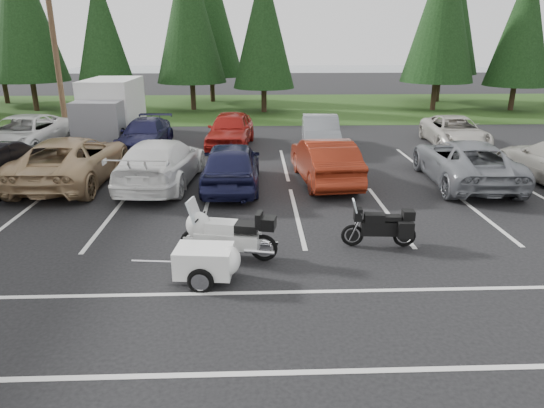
{
  "coord_description": "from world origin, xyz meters",
  "views": [
    {
      "loc": [
        -0.72,
        -12.21,
        4.93
      ],
      "look_at": [
        -0.28,
        -0.5,
        0.87
      ],
      "focal_mm": 32.0,
      "sensor_mm": 36.0,
      "label": 1
    }
  ],
  "objects": [
    {
      "name": "car_near_5",
      "position": [
        1.77,
        4.4,
        0.79
      ],
      "size": [
        2.1,
        4.92,
        1.58
      ],
      "primitive_type": "imported",
      "rotation": [
        0.0,
        0.0,
        3.23
      ],
      "color": "maroon",
      "rests_on": "ground"
    },
    {
      "name": "conifer_4",
      "position": [
        -5.0,
        22.9,
        6.53
      ],
      "size": [
        4.8,
        4.8,
        11.17
      ],
      "color": "#332316",
      "rests_on": "ground"
    },
    {
      "name": "touring_motorcycle",
      "position": [
        -1.35,
        -1.82,
        0.71
      ],
      "size": [
        2.69,
        1.32,
        1.43
      ],
      "primitive_type": null,
      "rotation": [
        0.0,
        0.0,
        -0.21
      ],
      "color": "silver",
      "rests_on": "ground"
    },
    {
      "name": "utility_pole",
      "position": [
        -10.0,
        12.0,
        4.7
      ],
      "size": [
        1.6,
        0.26,
        9.0
      ],
      "color": "#473321",
      "rests_on": "ground"
    },
    {
      "name": "conifer_7",
      "position": [
        17.5,
        21.8,
        5.81
      ],
      "size": [
        4.27,
        4.27,
        9.94
      ],
      "color": "#332316",
      "rests_on": "ground"
    },
    {
      "name": "conifer_5",
      "position": [
        0.0,
        21.6,
        5.63
      ],
      "size": [
        4.14,
        4.14,
        9.63
      ],
      "color": "#332316",
      "rests_on": "ground"
    },
    {
      "name": "conifer_3",
      "position": [
        -10.5,
        21.4,
        5.27
      ],
      "size": [
        3.87,
        3.87,
        9.02
      ],
      "color": "#332316",
      "rests_on": "ground"
    },
    {
      "name": "cargo_trailer",
      "position": [
        -1.79,
        -2.96,
        0.4
      ],
      "size": [
        1.81,
        1.14,
        0.79
      ],
      "primitive_type": null,
      "rotation": [
        0.0,
        0.0,
        -0.1
      ],
      "color": "white",
      "rests_on": "ground"
    },
    {
      "name": "box_truck",
      "position": [
        -8.0,
        12.5,
        1.45
      ],
      "size": [
        2.4,
        5.6,
        2.9
      ],
      "primitive_type": null,
      "color": "silver",
      "rests_on": "ground"
    },
    {
      "name": "conifer_2",
      "position": [
        -16.0,
        22.8,
        6.95
      ],
      "size": [
        5.1,
        5.1,
        11.89
      ],
      "color": "#332316",
      "rests_on": "ground"
    },
    {
      "name": "adventure_motorcycle",
      "position": [
        2.32,
        -1.27,
        0.62
      ],
      "size": [
        2.07,
        0.85,
        1.23
      ],
      "primitive_type": null,
      "rotation": [
        0.0,
        0.0,
        -0.07
      ],
      "color": "black",
      "rests_on": "ground"
    },
    {
      "name": "car_far_1",
      "position": [
        -5.73,
        10.05,
        0.68
      ],
      "size": [
        2.16,
        4.79,
        1.36
      ],
      "primitive_type": "imported",
      "rotation": [
        0.0,
        0.0,
        -0.06
      ],
      "color": "#191940",
      "rests_on": "ground"
    },
    {
      "name": "conifer_back_b",
      "position": [
        -4.0,
        27.5,
        6.77
      ],
      "size": [
        4.97,
        4.97,
        11.58
      ],
      "color": "#332316",
      "rests_on": "ground"
    },
    {
      "name": "lake_water",
      "position": [
        4.0,
        55.0,
        0.0
      ],
      "size": [
        70.0,
        50.0,
        0.02
      ],
      "primitive_type": "cube",
      "color": "slate",
      "rests_on": "ground"
    },
    {
      "name": "conifer_back_c",
      "position": [
        14.0,
        26.8,
        7.49
      ],
      "size": [
        5.5,
        5.5,
        12.81
      ],
      "color": "#332316",
      "rests_on": "ground"
    },
    {
      "name": "car_near_6",
      "position": [
        6.69,
        4.11,
        0.77
      ],
      "size": [
        2.89,
        5.71,
        1.55
      ],
      "primitive_type": "imported",
      "rotation": [
        0.0,
        0.0,
        3.08
      ],
      "color": "slate",
      "rests_on": "ground"
    },
    {
      "name": "ground",
      "position": [
        0.0,
        0.0,
        0.0
      ],
      "size": [
        120.0,
        120.0,
        0.0
      ],
      "primitive_type": "plane",
      "color": "black",
      "rests_on": "ground"
    },
    {
      "name": "conifer_6",
      "position": [
        12.0,
        22.1,
        6.71
      ],
      "size": [
        4.93,
        4.93,
        11.48
      ],
      "color": "#332316",
      "rests_on": "ground"
    },
    {
      "name": "car_near_4",
      "position": [
        -1.5,
        3.83,
        0.81
      ],
      "size": [
        1.98,
        4.78,
        1.62
      ],
      "primitive_type": "imported",
      "rotation": [
        0.0,
        0.0,
        3.13
      ],
      "color": "#161838",
      "rests_on": "ground"
    },
    {
      "name": "car_near_3",
      "position": [
        -3.95,
        4.28,
        0.81
      ],
      "size": [
        2.76,
        5.74,
        1.61
      ],
      "primitive_type": "imported",
      "rotation": [
        0.0,
        0.0,
        3.05
      ],
      "color": "white",
      "rests_on": "ground"
    },
    {
      "name": "car_near_2",
      "position": [
        -7.14,
        4.66,
        0.83
      ],
      "size": [
        2.89,
        6.02,
        1.65
      ],
      "primitive_type": "imported",
      "rotation": [
        0.0,
        0.0,
        3.12
      ],
      "color": "tan",
      "rests_on": "ground"
    },
    {
      "name": "car_far_2",
      "position": [
        -1.82,
        10.44,
        0.81
      ],
      "size": [
        2.36,
        4.92,
        1.62
      ],
      "primitive_type": "imported",
      "rotation": [
        0.0,
        0.0,
        -0.1
      ],
      "color": "#A01914",
      "rests_on": "ground"
    },
    {
      "name": "car_far_0",
      "position": [
        -11.01,
        9.55,
        0.81
      ],
      "size": [
        2.96,
        5.94,
        1.62
      ],
      "primitive_type": "imported",
      "rotation": [
        0.0,
        0.0,
        -0.05
      ],
      "color": "white",
      "rests_on": "ground"
    },
    {
      "name": "car_far_3",
      "position": [
        2.34,
        9.8,
        0.76
      ],
      "size": [
        1.91,
        4.69,
        1.51
      ],
      "primitive_type": "imported",
      "rotation": [
        0.0,
        0.0,
        -0.07
      ],
      "color": "slate",
      "rests_on": "ground"
    },
    {
      "name": "car_far_4",
      "position": [
        8.76,
        10.15,
        0.69
      ],
      "size": [
        2.68,
        5.14,
        1.38
      ],
      "primitive_type": "imported",
      "rotation": [
        0.0,
        0.0,
        -0.08
      ],
      "color": "beige",
      "rests_on": "ground"
    },
    {
      "name": "grass_strip",
      "position": [
        0.0,
        24.0,
        0.01
      ],
      "size": [
        80.0,
        16.0,
        0.01
      ],
      "primitive_type": "cube",
      "color": "#1F3D13",
      "rests_on": "ground"
    },
    {
      "name": "stall_markings",
      "position": [
        0.0,
        2.0,
        0.0
      ],
      "size": [
        32.0,
        16.0,
        0.01
      ],
      "primitive_type": "cube",
      "color": "silver",
      "rests_on": "ground"
    }
  ]
}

